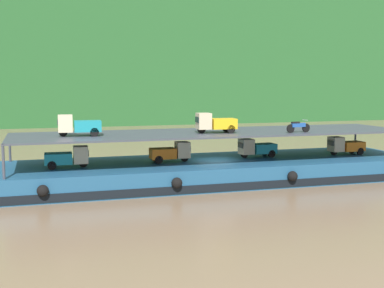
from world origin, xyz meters
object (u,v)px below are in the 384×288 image
Objects in this scene: mini_truck_lower_stern at (67,157)px; mini_truck_lower_aft at (171,152)px; cargo_barge at (215,171)px; mini_truck_lower_fore at (345,146)px; mini_truck_upper_mid at (215,123)px; motorcycle_upper_port at (298,126)px; mini_truck_upper_stern at (79,125)px; mini_truck_lower_mid at (257,148)px.

mini_truck_lower_aft is (6.93, 0.43, 0.00)m from mini_truck_lower_stern.
mini_truck_lower_aft reaches higher than cargo_barge.
mini_truck_lower_aft is 0.99× the size of mini_truck_lower_fore.
mini_truck_upper_mid reaches higher than motorcycle_upper_port.
mini_truck_upper_mid is 1.46× the size of motorcycle_upper_port.
motorcycle_upper_port is (15.52, -1.65, 1.74)m from mini_truck_lower_stern.
cargo_barge is 10.66× the size of mini_truck_lower_fore.
motorcycle_upper_port is at bearing -13.59° from mini_truck_lower_aft.
mini_truck_upper_stern reaches higher than cargo_barge.
cargo_barge is 10.61× the size of mini_truck_upper_mid.
mini_truck_lower_fore reaches higher than cargo_barge.
mini_truck_upper_mid is (-10.67, -0.47, 2.00)m from mini_truck_lower_fore.
motorcycle_upper_port is at bearing -51.95° from mini_truck_lower_mid.
mini_truck_lower_aft is at bearing 3.53° from mini_truck_lower_stern.
mini_truck_lower_stern is at bearing -179.40° from mini_truck_lower_fore.
mini_truck_lower_fore is (10.42, -0.22, 1.44)m from cargo_barge.
cargo_barge is 3.69m from mini_truck_lower_mid.
mini_truck_lower_aft is 0.98× the size of mini_truck_upper_stern.
mini_truck_lower_aft is (-3.25, -0.01, 1.44)m from cargo_barge.
mini_truck_lower_fore is (13.67, -0.21, 0.00)m from mini_truck_lower_aft.
mini_truck_lower_stern is at bearing -176.30° from mini_truck_lower_mid.
mini_truck_lower_aft is 13.67m from mini_truck_lower_fore.
mini_truck_upper_stern reaches higher than mini_truck_lower_aft.
cargo_barge is 10.55× the size of mini_truck_upper_stern.
mini_truck_upper_stern is (-6.14, -0.10, 2.00)m from mini_truck_lower_aft.
mini_truck_upper_mid is at bearing -1.49° from mini_truck_lower_stern.
mini_truck_lower_fore is 1.46× the size of motorcycle_upper_port.
mini_truck_upper_mid is (9.14, -0.59, 0.00)m from mini_truck_upper_stern.
mini_truck_lower_stern is at bearing -157.48° from mini_truck_upper_stern.
mini_truck_lower_stern is 10.13m from mini_truck_upper_mid.
mini_truck_lower_mid is 3.65m from motorcycle_upper_port.
mini_truck_upper_stern is at bearing 176.33° from mini_truck_upper_mid.
mini_truck_lower_stern is at bearing 173.94° from motorcycle_upper_port.
mini_truck_lower_aft is 6.46m from mini_truck_upper_stern.
mini_truck_upper_stern reaches higher than mini_truck_lower_mid.
cargo_barge is at bearing 2.44° from mini_truck_lower_stern.
mini_truck_upper_stern is 9.16m from mini_truck_upper_mid.
mini_truck_lower_mid is (13.55, 0.88, 0.00)m from mini_truck_lower_stern.
cargo_barge is 10.62× the size of mini_truck_lower_stern.
mini_truck_upper_mid is at bearing -3.67° from mini_truck_upper_stern.
mini_truck_lower_mid is 1.01× the size of mini_truck_upper_mid.
mini_truck_upper_stern is (-9.39, -0.11, 3.44)m from cargo_barge.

